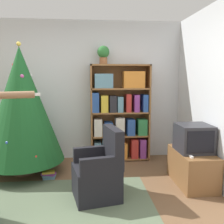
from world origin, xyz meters
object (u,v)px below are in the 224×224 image
(television, at_px, (194,138))
(christmas_tree, at_px, (22,105))
(armchair, at_px, (99,174))
(potted_plant, at_px, (103,54))
(bookshelf, at_px, (119,116))

(television, relative_size, christmas_tree, 0.22)
(television, distance_m, armchair, 1.45)
(potted_plant, bearing_deg, armchair, -95.99)
(christmas_tree, distance_m, potted_plant, 1.67)
(bookshelf, height_order, television, bookshelf)
(christmas_tree, xyz_separation_m, armchair, (1.18, -0.94, -0.80))
(television, bearing_deg, armchair, -168.55)
(bookshelf, distance_m, armchair, 1.62)
(bookshelf, height_order, potted_plant, potted_plant)
(television, xyz_separation_m, potted_plant, (-1.22, 1.20, 1.29))
(television, distance_m, christmas_tree, 2.67)
(armchair, bearing_deg, television, 89.90)
(bookshelf, relative_size, television, 3.79)
(bookshelf, xyz_separation_m, television, (0.93, -1.19, -0.15))
(bookshelf, bearing_deg, armchair, -106.95)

